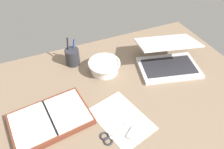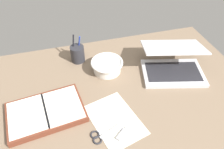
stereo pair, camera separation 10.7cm
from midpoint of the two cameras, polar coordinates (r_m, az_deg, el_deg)
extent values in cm
cube|color=#75604C|center=(106.44, 4.40, -6.59)|extent=(140.00, 100.00, 2.00)
cube|color=silver|center=(122.63, 18.00, 0.29)|extent=(36.13, 28.56, 1.80)
cube|color=#232328|center=(121.99, 18.09, 0.64)|extent=(30.96, 21.80, 0.24)
cube|color=silver|center=(121.77, 18.16, 6.75)|extent=(36.01, 28.06, 6.29)
cube|color=silver|center=(121.48, 18.20, 6.57)|extent=(33.00, 25.31, 5.28)
cylinder|color=silver|center=(117.45, 1.05, 1.94)|extent=(14.74, 14.74, 5.77)
torus|color=silver|center=(115.59, 1.07, 3.02)|extent=(17.34, 17.34, 1.39)
cylinder|color=#28282D|center=(124.16, -6.57, 5.28)|extent=(7.76, 7.76, 9.39)
cylinder|color=black|center=(122.70, -7.63, 6.84)|extent=(3.10, 4.46, 14.59)
cylinder|color=#233899|center=(123.62, -6.24, 7.12)|extent=(2.99, 2.49, 14.30)
cube|color=brown|center=(101.06, -13.97, -9.69)|extent=(35.56, 26.30, 2.74)
cube|color=silver|center=(100.15, -18.59, -10.32)|extent=(17.67, 22.09, 0.30)
cube|color=silver|center=(100.26, -9.68, -7.93)|extent=(17.67, 22.09, 0.30)
cube|color=black|center=(99.78, -14.13, -9.10)|extent=(3.28, 20.33, 0.30)
cube|color=#B7B7BC|center=(93.63, 2.97, -14.69)|extent=(10.35, 5.21, 0.30)
cube|color=#B7B7BC|center=(93.88, 2.97, -14.79)|extent=(10.74, 1.48, 0.30)
torus|color=#232328|center=(91.62, -0.35, -16.96)|extent=(3.90, 3.90, 0.70)
torus|color=#232328|center=(92.92, -1.11, -15.64)|extent=(3.90, 3.90, 0.70)
cube|color=silver|center=(97.59, 3.95, -11.84)|extent=(24.73, 30.76, 0.16)
cube|color=#99999E|center=(93.14, 5.90, -15.55)|extent=(5.92, 5.33, 1.00)
cube|color=silver|center=(94.94, 7.06, -14.02)|extent=(1.69, 1.69, 0.60)
camera|label=1|loc=(0.05, -87.13, 2.62)|focal=35.00mm
camera|label=2|loc=(0.05, 92.87, -2.62)|focal=35.00mm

